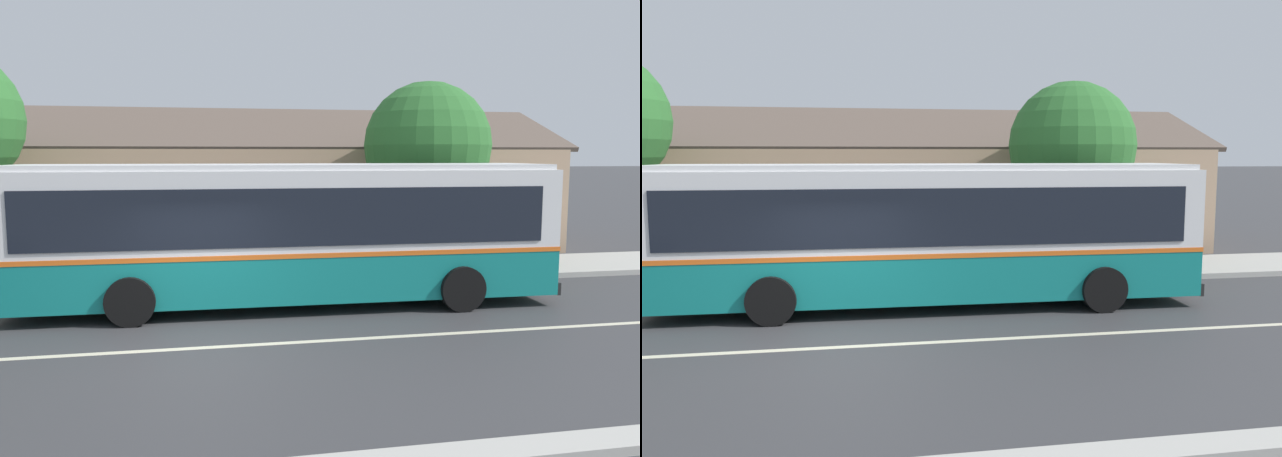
% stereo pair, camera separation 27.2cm
% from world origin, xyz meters
% --- Properties ---
extents(ground_plane, '(300.00, 300.00, 0.00)m').
position_xyz_m(ground_plane, '(0.00, 0.00, 0.00)').
color(ground_plane, '#38383A').
extents(sidewalk_far, '(60.00, 3.00, 0.15)m').
position_xyz_m(sidewalk_far, '(0.00, 6.00, 0.07)').
color(sidewalk_far, '#ADAAA3').
rests_on(sidewalk_far, ground).
extents(lane_divider_stripe, '(60.00, 0.16, 0.01)m').
position_xyz_m(lane_divider_stripe, '(0.00, 0.00, 0.00)').
color(lane_divider_stripe, beige).
rests_on(lane_divider_stripe, ground).
extents(community_building, '(28.05, 8.41, 6.13)m').
position_xyz_m(community_building, '(-1.16, 12.67, 1.91)').
color(community_building, tan).
rests_on(community_building, ground).
extents(transit_bus, '(12.10, 2.93, 3.20)m').
position_xyz_m(transit_bus, '(1.99, 2.90, 1.72)').
color(transit_bus, '#147F7A').
rests_on(transit_bus, ground).
extents(bench_down_street, '(1.68, 0.51, 0.94)m').
position_xyz_m(bench_down_street, '(-1.32, 5.80, 0.57)').
color(bench_down_street, brown).
rests_on(bench_down_street, sidewalk_far).
extents(street_tree_primary, '(3.72, 3.72, 5.54)m').
position_xyz_m(street_tree_primary, '(6.68, 6.63, 3.66)').
color(street_tree_primary, '#4C3828').
rests_on(street_tree_primary, ground).
extents(bus_stop_sign, '(0.36, 0.07, 2.40)m').
position_xyz_m(bus_stop_sign, '(7.59, 4.99, 1.64)').
color(bus_stop_sign, gray).
rests_on(bus_stop_sign, sidewalk_far).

